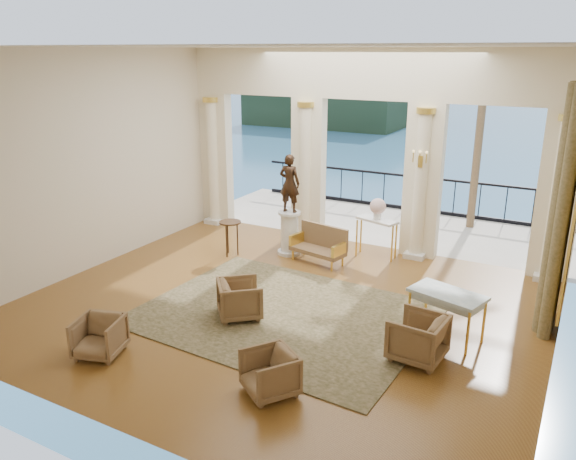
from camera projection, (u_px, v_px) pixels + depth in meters
The scene contains 22 objects.
floor at pixel (281, 306), 10.20m from camera, with size 9.00×9.00×0.00m, color #50280E.
room_walls at pixel (244, 160), 8.38m from camera, with size 9.00×9.00×9.00m.
arcade at pixel (364, 137), 12.60m from camera, with size 9.00×0.56×4.50m.
terrace at pixel (387, 225), 15.06m from camera, with size 10.00×3.60×0.10m, color #C1B49F.
balustrade at pixel (406, 196), 16.25m from camera, with size 9.00×0.06×1.03m.
palm_tree at pixel (487, 65), 13.54m from camera, with size 2.00×2.00×4.50m.
headland at pixel (336, 102), 83.26m from camera, with size 22.00×18.00×6.00m, color black.
sea at pixel (547, 148), 62.12m from camera, with size 160.00×160.00×0.00m, color #28689C.
curtain at pixel (563, 211), 8.87m from camera, with size 0.33×1.40×4.09m.
wall_sconce at pixel (420, 160), 11.80m from camera, with size 0.30×0.11×0.33m.
rug at pixel (284, 314), 9.87m from camera, with size 4.82×3.75×0.02m, color #2C3015.
armchair_a at pixel (99, 335), 8.48m from camera, with size 0.66×0.62×0.68m, color #4D3922.
armchair_b at pixel (270, 371), 7.53m from camera, with size 0.66×0.61×0.68m, color #4D3922.
armchair_c at pixel (418, 336), 8.36m from camera, with size 0.76×0.71×0.78m, color #4D3922.
armchair_d at pixel (240, 297), 9.70m from camera, with size 0.72×0.67×0.74m, color #4D3922.
settee at pixel (320, 244), 12.23m from camera, with size 1.31×0.75×0.82m.
game_table at pixel (447, 297), 8.90m from camera, with size 1.28×0.92×0.79m.
pedestal at pixel (289, 234), 12.71m from camera, with size 0.54×0.54×1.00m.
statue at pixel (290, 183), 12.35m from camera, with size 0.47×0.31×1.30m, color #301F15.
console_table at pixel (377, 226), 12.43m from camera, with size 1.00×0.62×0.89m.
urn at pixel (378, 207), 12.30m from camera, with size 0.35×0.35×0.47m.
side_table at pixel (230, 226), 12.55m from camera, with size 0.49×0.49×0.79m.
Camera 1 is at (4.57, -8.08, 4.46)m, focal length 35.00 mm.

